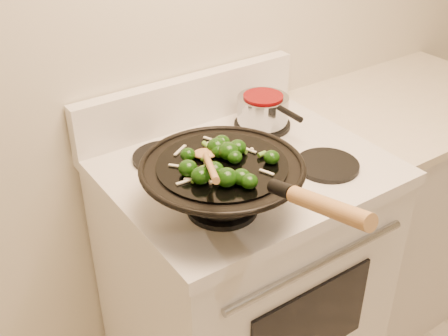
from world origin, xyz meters
TOP-DOWN VIEW (x-y plane):
  - stove at (-0.16, 1.17)m, footprint 0.78×0.67m
  - counter_unit at (0.59, 1.20)m, footprint 0.86×0.62m
  - wok at (-0.34, 1.01)m, footprint 0.40×0.67m
  - stirfry at (-0.35, 1.01)m, footprint 0.26×0.27m
  - wooden_spoon at (-0.39, 1.01)m, footprint 0.16×0.26m
  - saucepan at (0.02, 1.32)m, footprint 0.16×0.26m

SIDE VIEW (x-z plane):
  - counter_unit at x=0.59m, z-range 0.00..0.91m
  - stove at x=-0.16m, z-range -0.07..1.01m
  - saucepan at x=0.02m, z-range 0.93..1.03m
  - wok at x=-0.34m, z-range 0.87..1.13m
  - stirfry at x=-0.35m, z-range 1.05..1.10m
  - wooden_spoon at x=-0.39m, z-range 1.04..1.14m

